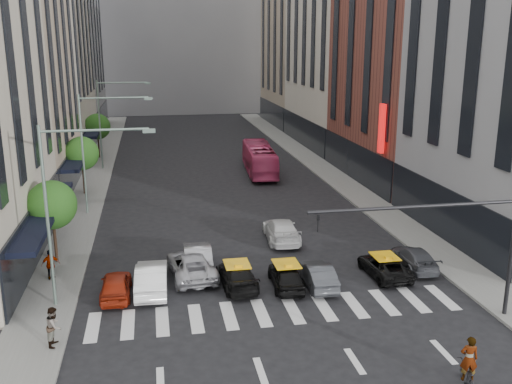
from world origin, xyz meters
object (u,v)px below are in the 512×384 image
streetlamp_near (66,192)px  car_red (116,285)px  car_white_front (152,277)px  taxi_center (286,276)px  taxi_left (237,275)px  motorcycle (467,375)px  pedestrian_near (54,326)px  pedestrian_far (51,265)px  streetlamp_far (109,112)px  bus (259,159)px  streetlamp_mid (95,138)px

streetlamp_near → car_red: (1.97, 0.67, -5.25)m
car_white_front → taxi_center: car_white_front is taller
car_white_front → taxi_left: bearing=178.6°
streetlamp_near → motorcycle: bearing=-32.4°
pedestrian_near → pedestrian_far: (-1.27, 7.41, -0.03)m
streetlamp_far → pedestrian_far: streetlamp_far is taller
taxi_left → bus: 27.40m
streetlamp_mid → bus: 19.13m
car_white_front → car_red: bearing=14.3°
streetlamp_far → taxi_center: size_ratio=2.30×
car_white_front → motorcycle: car_white_front is taller
streetlamp_mid → car_white_front: streetlamp_mid is taller
streetlamp_far → pedestrian_near: size_ratio=5.10×
streetlamp_far → taxi_left: bearing=-75.0°
car_red → taxi_left: size_ratio=0.87×
car_red → car_white_front: 1.88m
streetlamp_near → bus: bearing=61.9°
car_white_front → motorcycle: 16.20m
car_red → pedestrian_near: (-2.33, -4.78, 0.38)m
motorcycle → pedestrian_near: size_ratio=1.03×
streetlamp_far → car_red: size_ratio=2.36×
motorcycle → taxi_left: bearing=-40.6°
streetlamp_mid → motorcycle: size_ratio=4.96×
car_red → bus: 29.65m
pedestrian_near → motorcycle: bearing=-103.2°
streetlamp_mid → pedestrian_near: size_ratio=5.10×
motorcycle → streetlamp_mid: bearing=-43.7°
streetlamp_mid → pedestrian_far: (-1.63, -12.70, -4.90)m
car_white_front → motorcycle: (11.87, -11.02, -0.29)m
streetlamp_far → car_red: bearing=-86.4°
streetlamp_near → bus: (14.67, 27.45, -4.43)m
streetlamp_far → bus: 15.99m
pedestrian_far → bus: bearing=-131.7°
streetlamp_far → bus: streetlamp_far is taller
streetlamp_far → pedestrian_far: 29.16m
bus → pedestrian_near: bearing=68.6°
car_red → taxi_center: size_ratio=0.97×
streetlamp_far → pedestrian_near: (-0.36, -36.11, -4.87)m
streetlamp_far → pedestrian_near: 36.44m
streetlamp_far → car_white_front: size_ratio=1.93×
streetlamp_far → car_red: streetlamp_far is taller
streetlamp_mid → pedestrian_near: streetlamp_mid is taller
streetlamp_mid → streetlamp_far: size_ratio=1.00×
bus → car_red: bearing=68.7°
streetlamp_mid → streetlamp_far: 16.00m
streetlamp_far → car_white_front: 31.58m
taxi_left → pedestrian_far: pedestrian_far is taller
taxi_center → motorcycle: bearing=117.9°
car_red → pedestrian_near: bearing=64.7°
bus → pedestrian_far: (-16.30, -24.15, -0.47)m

